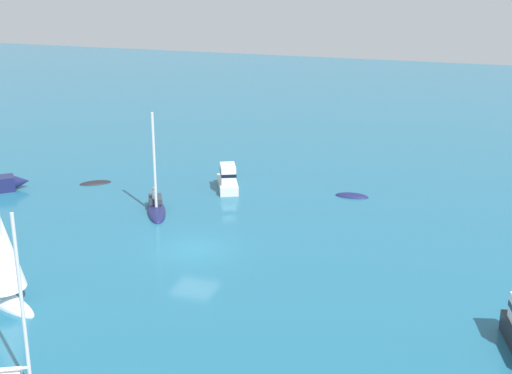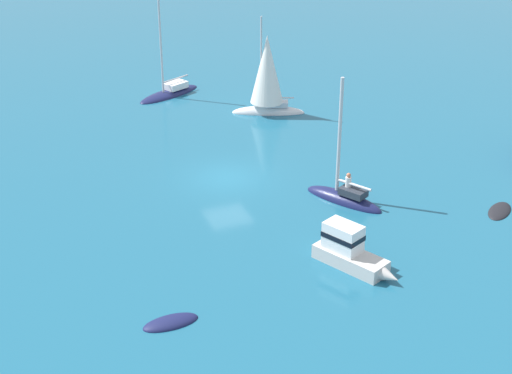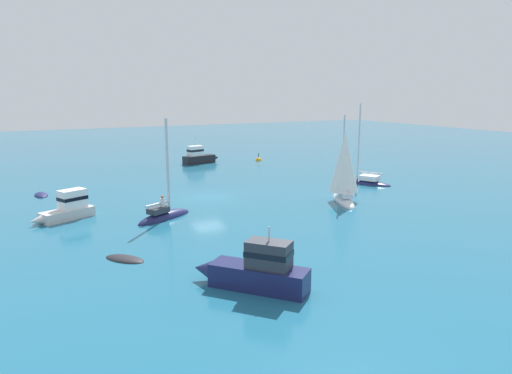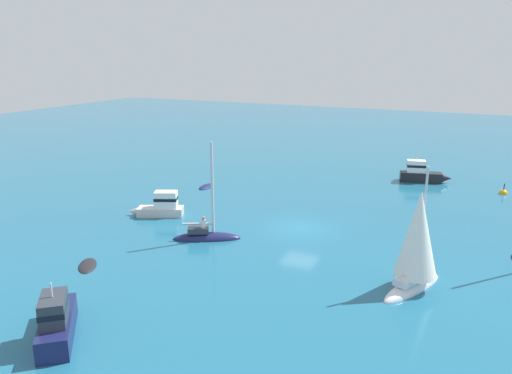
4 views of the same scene
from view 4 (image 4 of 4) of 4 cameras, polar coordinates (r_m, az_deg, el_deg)
name	(u,v)px [view 4 (image 4 of 4)]	position (r m, az deg, el deg)	size (l,w,h in m)	color
ground_plane	(300,228)	(36.71, 5.08, -4.72)	(160.00, 160.00, 0.00)	#1E607F
powerboat	(422,174)	(51.90, 18.38, 1.44)	(4.99, 2.24, 3.16)	black
powerboat_1	(161,206)	(39.85, -10.74, -2.14)	(4.35, 2.69, 1.96)	silver
tender	(88,266)	(32.11, -18.63, -8.52)	(2.25, 2.48, 0.34)	black
sailboat	(417,245)	(28.13, 17.83, -6.35)	(3.04, 5.09, 7.24)	white
rib	(207,187)	(47.73, -5.65, -0.01)	(1.10, 2.37, 0.47)	#191E4C
sailboat_1	(206,236)	(34.67, -5.69, -5.62)	(4.67, 3.27, 7.26)	#191E4C
launch	(57,318)	(25.00, -21.69, -13.71)	(4.40, 4.88, 2.89)	#191E4C
channel_buoy	(503,194)	(50.57, 26.32, -0.68)	(0.76, 0.76, 1.32)	orange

